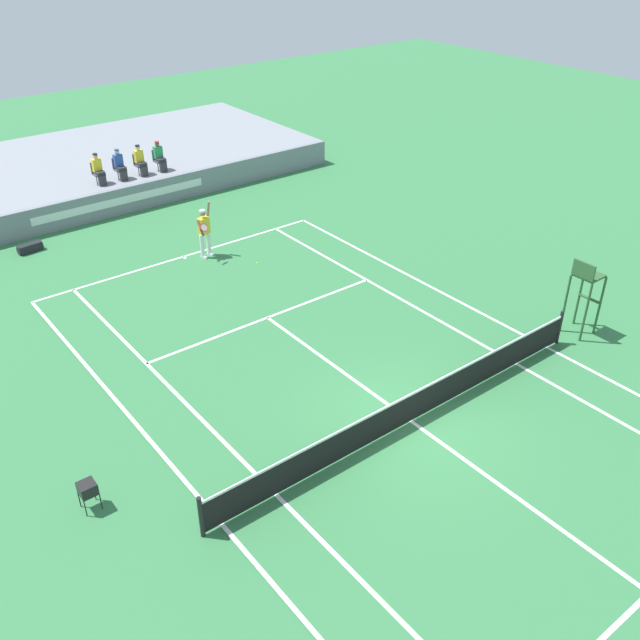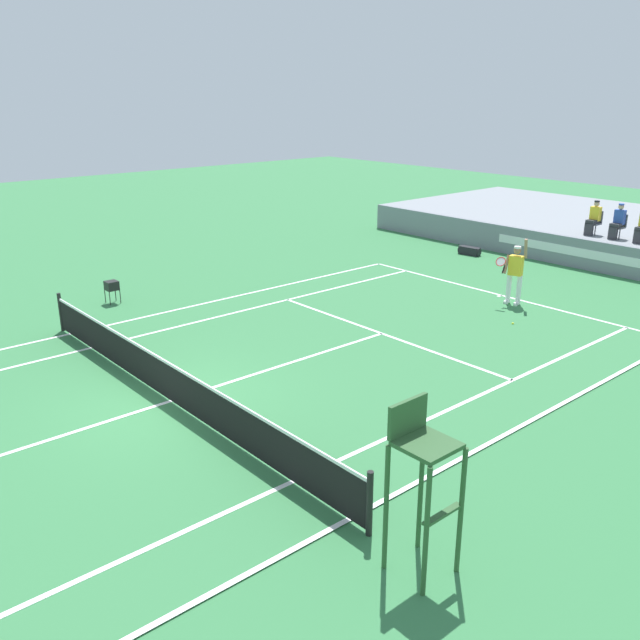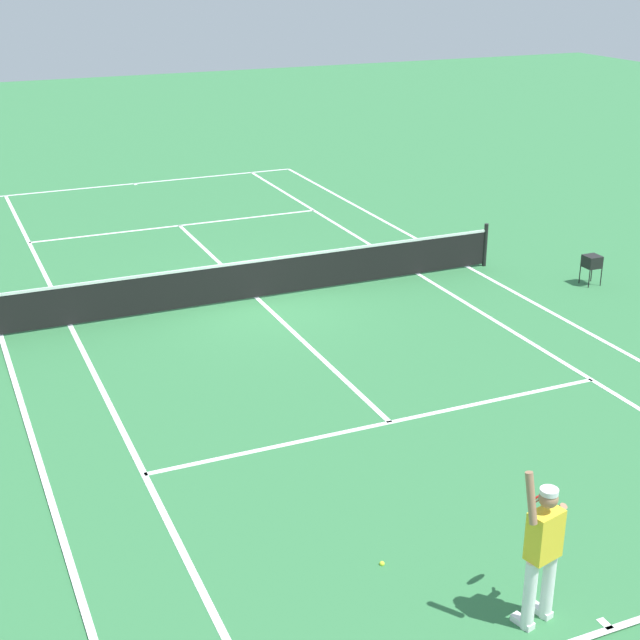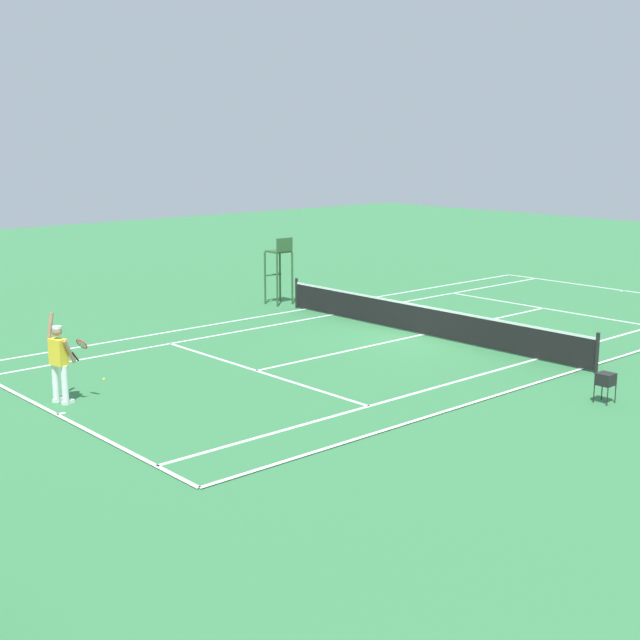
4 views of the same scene
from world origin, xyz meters
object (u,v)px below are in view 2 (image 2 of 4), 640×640
(spectator_seated_1, at_px, (618,222))
(equipment_bag, at_px, (469,251))
(tennis_ball, at_px, (513,324))
(ball_hopper, at_px, (112,285))
(spectator_seated_0, at_px, (594,218))
(umpire_chair, at_px, (422,468))
(tennis_player, at_px, (515,273))

(spectator_seated_1, xyz_separation_m, equipment_bag, (-4.78, -2.27, -1.56))
(tennis_ball, distance_m, ball_hopper, 12.03)
(spectator_seated_0, height_order, umpire_chair, umpire_chair)
(spectator_seated_1, height_order, ball_hopper, spectator_seated_1)
(tennis_ball, bearing_deg, equipment_bag, 135.30)
(equipment_bag, xyz_separation_m, ball_hopper, (-3.21, -13.64, 0.41))
(tennis_player, distance_m, ball_hopper, 12.36)
(umpire_chair, bearing_deg, spectator_seated_1, 109.30)
(tennis_ball, bearing_deg, spectator_seated_0, 105.13)
(umpire_chair, xyz_separation_m, ball_hopper, (-14.32, 2.15, -0.98))
(spectator_seated_0, bearing_deg, spectator_seated_1, 0.00)
(tennis_player, bearing_deg, umpire_chair, -61.66)
(spectator_seated_0, distance_m, spectator_seated_1, 0.93)
(tennis_ball, xyz_separation_m, ball_hopper, (-9.31, -7.60, 0.54))
(spectator_seated_0, bearing_deg, tennis_player, -80.63)
(tennis_ball, height_order, umpire_chair, umpire_chair)
(ball_hopper, bearing_deg, tennis_ball, 39.24)
(tennis_player, relative_size, ball_hopper, 2.98)
(umpire_chair, distance_m, equipment_bag, 19.35)
(spectator_seated_1, relative_size, tennis_player, 0.61)
(spectator_seated_1, relative_size, umpire_chair, 0.52)
(ball_hopper, bearing_deg, spectator_seated_1, 63.30)
(equipment_bag, bearing_deg, ball_hopper, -103.26)
(tennis_player, bearing_deg, ball_hopper, -131.38)
(tennis_ball, relative_size, ball_hopper, 0.10)
(tennis_ball, xyz_separation_m, equipment_bag, (-6.10, 6.03, 0.13))
(spectator_seated_1, height_order, tennis_player, spectator_seated_1)
(spectator_seated_0, distance_m, umpire_chair, 19.46)
(spectator_seated_0, xyz_separation_m, tennis_player, (1.10, -6.64, -0.73))
(umpire_chair, height_order, ball_hopper, umpire_chair)
(equipment_bag, distance_m, ball_hopper, 14.02)
(spectator_seated_0, xyz_separation_m, equipment_bag, (-3.85, -2.27, -1.56))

